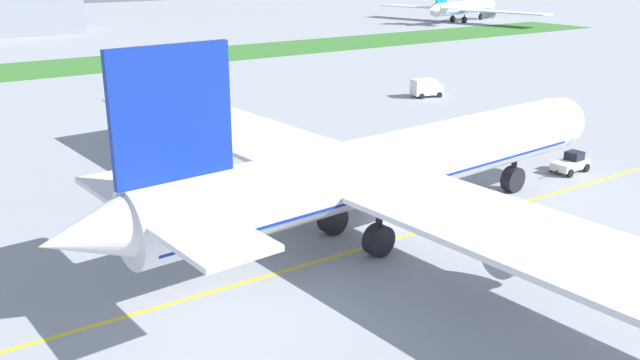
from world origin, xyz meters
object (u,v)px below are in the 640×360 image
(airliner_foreground, at_px, (382,169))
(service_truck_baggage_loader, at_px, (426,87))
(parked_airliner_far_centre, at_px, (462,8))
(pushback_tug, at_px, (571,163))

(airliner_foreground, height_order, service_truck_baggage_loader, airliner_foreground)
(service_truck_baggage_loader, bearing_deg, parked_airliner_far_centre, 42.47)
(airliner_foreground, bearing_deg, parked_airliner_far_centre, 42.95)
(airliner_foreground, bearing_deg, pushback_tug, 4.50)
(service_truck_baggage_loader, xyz_separation_m, parked_airliner_far_centre, (98.69, 90.32, 3.25))
(airliner_foreground, height_order, parked_airliner_far_centre, airliner_foreground)
(airliner_foreground, xyz_separation_m, pushback_tug, (28.10, 2.21, -4.86))
(service_truck_baggage_loader, distance_m, parked_airliner_far_centre, 133.82)
(pushback_tug, bearing_deg, parked_airliner_far_centre, 48.79)
(parked_airliner_far_centre, bearing_deg, pushback_tug, -131.21)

